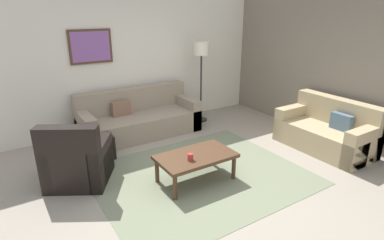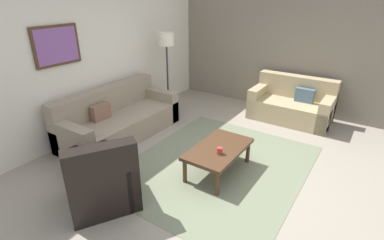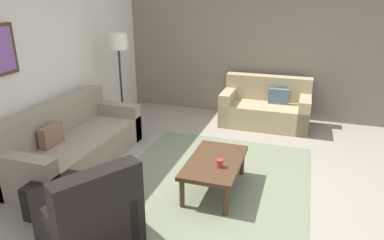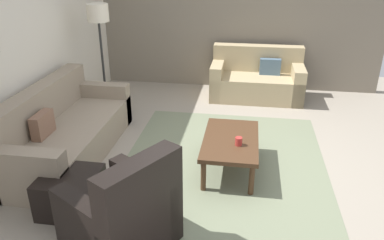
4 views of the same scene
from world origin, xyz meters
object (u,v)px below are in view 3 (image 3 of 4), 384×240
Objects in this scene: couch_main at (70,145)px; coffee_table at (215,164)px; armchair_leather at (91,224)px; cup at (220,163)px; lamp_standing at (119,52)px; ottoman at (59,197)px; couch_loveseat at (266,108)px.

couch_main is 2.17m from coffee_table.
armchair_leather reaches higher than cup.
lamp_standing is (1.47, -0.05, 1.11)m from couch_main.
couch_main is 23.98× the size of cup.
ottoman is at bearing 118.09° from cup.
couch_main is 2.00m from armchair_leather.
couch_loveseat is 0.93× the size of lamp_standing.
couch_main is 2.08× the size of armchair_leather.
couch_loveseat is 4.20m from armchair_leather.
armchair_leather reaches higher than couch_loveseat.
cup is at bearing -94.90° from couch_main.
ottoman is 5.89× the size of cup.
couch_main is at bearing 88.83° from coffee_table.
lamp_standing reaches higher than cup.
lamp_standing is (-1.08, 2.42, 1.11)m from couch_loveseat.
ottoman is 1.87m from cup.
lamp_standing reaches higher than couch_main.
ottoman is (-1.07, -0.63, -0.09)m from couch_main.
couch_loveseat reaches higher than cup.
couch_main and couch_loveseat have the same top height.
armchair_leather is 1.67m from coffee_table.
coffee_table is at bearing -125.64° from lamp_standing.
couch_main is 1.85m from lamp_standing.
couch_loveseat is 4.06m from ottoman.
couch_main is at bearing 30.44° from ottoman.
cup is 2.92m from lamp_standing.
lamp_standing is (1.66, 2.21, 0.95)m from cup.
cup is (-0.15, -0.10, 0.10)m from coffee_table.
armchair_leather is at bearing -156.55° from lamp_standing.
lamp_standing reaches higher than armchair_leather.
ottoman is 0.33× the size of lamp_standing.
armchair_leather is (-1.49, -1.34, 0.01)m from couch_main.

